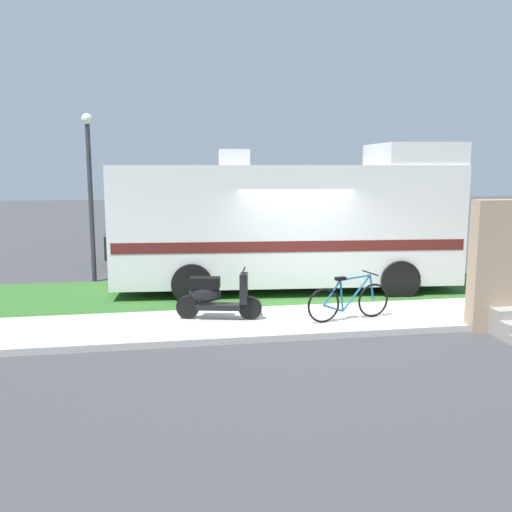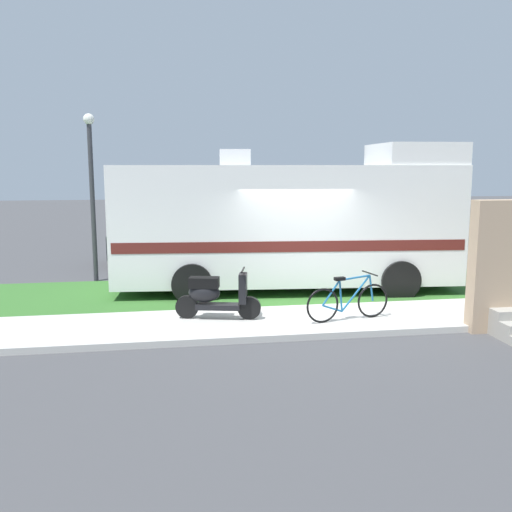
# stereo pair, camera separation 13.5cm
# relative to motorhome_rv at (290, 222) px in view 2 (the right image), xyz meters

# --- Properties ---
(ground_plane) EXTENTS (80.00, 80.00, 0.00)m
(ground_plane) POSITION_rel_motorhome_rv_xyz_m (-0.13, -1.71, -1.67)
(ground_plane) COLOR #424244
(sidewalk) EXTENTS (24.00, 2.00, 0.12)m
(sidewalk) POSITION_rel_motorhome_rv_xyz_m (-0.13, -2.91, -1.61)
(sidewalk) COLOR beige
(sidewalk) RESTS_ON ground
(grass_strip) EXTENTS (24.00, 3.40, 0.08)m
(grass_strip) POSITION_rel_motorhome_rv_xyz_m (-0.13, -0.21, -1.63)
(grass_strip) COLOR #336628
(grass_strip) RESTS_ON ground
(motorhome_rv) EXTENTS (8.13, 3.02, 3.51)m
(motorhome_rv) POSITION_rel_motorhome_rv_xyz_m (0.00, 0.00, 0.00)
(motorhome_rv) COLOR silver
(motorhome_rv) RESTS_ON ground
(scooter) EXTENTS (1.61, 0.63, 0.97)m
(scooter) POSITION_rel_motorhome_rv_xyz_m (-2.04, -2.67, -1.09)
(scooter) COLOR black
(scooter) RESTS_ON ground
(bicycle) EXTENTS (1.70, 0.54, 0.88)m
(bicycle) POSITION_rel_motorhome_rv_xyz_m (0.42, -3.17, -1.17)
(bicycle) COLOR black
(bicycle) RESTS_ON ground
(pickup_truck_near) EXTENTS (5.50, 2.33, 1.81)m
(pickup_truck_near) POSITION_rel_motorhome_rv_xyz_m (-1.35, 4.55, -0.70)
(pickup_truck_near) COLOR #1E2328
(pickup_truck_near) RESTS_ON ground
(bottle_green) EXTENTS (0.07, 0.07, 0.25)m
(bottle_green) POSITION_rel_motorhome_rv_xyz_m (3.26, -3.31, -1.44)
(bottle_green) COLOR #B2B2B7
(bottle_green) RESTS_ON ground
(street_lamp_post) EXTENTS (0.28, 0.28, 4.29)m
(street_lamp_post) POSITION_rel_motorhome_rv_xyz_m (-4.77, 1.89, 0.94)
(street_lamp_post) COLOR #333338
(street_lamp_post) RESTS_ON ground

